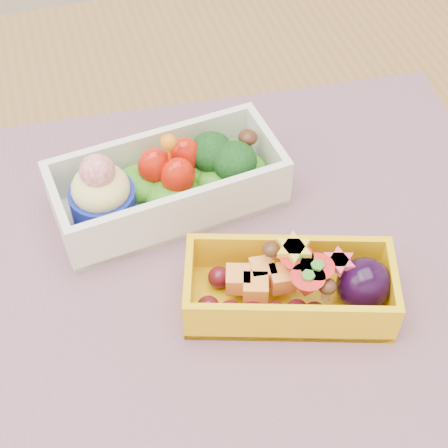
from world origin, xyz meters
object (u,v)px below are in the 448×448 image
object	(u,v)px
bento_yellow	(294,286)
bento_white	(166,184)
table	(189,325)
placemat	(217,261)

from	to	relation	value
bento_yellow	bento_white	bearing A→B (deg)	135.71
table	placemat	xyz separation A→B (m)	(0.02, -0.01, 0.10)
placemat	bento_yellow	distance (m)	0.08
table	bento_yellow	distance (m)	0.16
placemat	bento_white	bearing A→B (deg)	108.58
placemat	bento_yellow	world-z (taller)	bento_yellow
table	placemat	distance (m)	0.10
bento_yellow	table	bearing A→B (deg)	153.21
placemat	bento_white	size ratio (longest dim) A/B	2.59
table	bento_white	size ratio (longest dim) A/B	6.02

